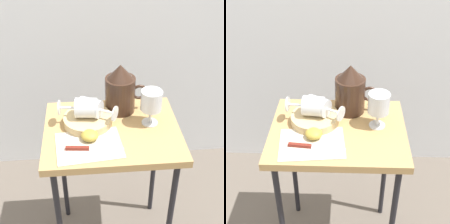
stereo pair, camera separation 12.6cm
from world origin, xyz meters
The scene contains 9 objects.
table centered at (0.00, 0.00, 0.62)m, with size 0.53×0.42×0.70m.
linen_napkin centered at (-0.09, -0.09, 0.70)m, with size 0.24×0.18×0.00m, color beige.
basket_tray centered at (-0.09, 0.04, 0.71)m, with size 0.19×0.19×0.04m, color tan.
pitcher centered at (0.05, 0.13, 0.78)m, with size 0.18×0.12×0.21m.
wine_glass_upright centered at (0.15, 0.03, 0.79)m, with size 0.08×0.08×0.15m.
wine_glass_tipped_near centered at (-0.08, 0.05, 0.77)m, with size 0.16×0.13×0.07m.
wine_glass_tipped_far centered at (-0.10, 0.05, 0.77)m, with size 0.16×0.09×0.08m.
apple_half_left centered at (-0.09, -0.06, 0.72)m, with size 0.07×0.07×0.04m, color #B29938.
knife centered at (-0.10, -0.12, 0.70)m, with size 0.21×0.04×0.01m.
Camera 2 is at (0.03, -1.04, 1.49)m, focal length 53.57 mm.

